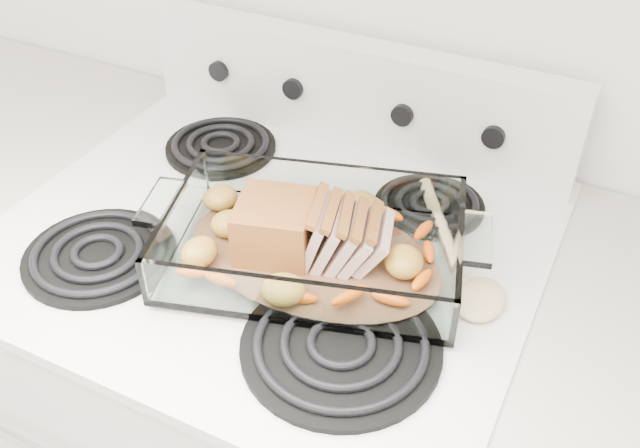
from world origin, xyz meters
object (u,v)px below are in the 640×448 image
at_px(counter_left, 19,311).
at_px(pork_roast, 300,228).
at_px(baking_dish, 314,248).
at_px(electric_range, 282,418).

height_order(counter_left, pork_roast, pork_roast).
xyz_separation_m(baking_dish, pork_roast, (-0.02, 0.00, 0.03)).
distance_m(counter_left, baking_dish, 0.90).
bearing_deg(pork_roast, electric_range, 150.41).
distance_m(electric_range, baking_dish, 0.49).
height_order(counter_left, baking_dish, baking_dish).
xyz_separation_m(electric_range, baking_dish, (0.09, -0.04, 0.48)).
relative_size(counter_left, pork_roast, 4.43).
bearing_deg(electric_range, baking_dish, -21.66).
bearing_deg(baking_dish, electric_range, 142.37).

